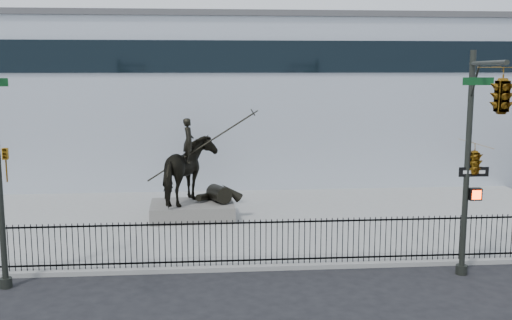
{
  "coord_description": "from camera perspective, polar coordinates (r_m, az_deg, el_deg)",
  "views": [
    {
      "loc": [
        -1.02,
        -17.36,
        6.51
      ],
      "look_at": [
        0.96,
        6.0,
        2.84
      ],
      "focal_mm": 42.0,
      "sensor_mm": 36.0,
      "label": 1
    }
  ],
  "objects": [
    {
      "name": "traffic_signal_right",
      "position": [
        17.16,
        21.07,
        2.75
      ],
      "size": [
        2.17,
        6.86,
        7.0
      ],
      "color": "black",
      "rests_on": "ground"
    },
    {
      "name": "building",
      "position": [
        37.43,
        -3.28,
        5.81
      ],
      "size": [
        44.0,
        14.0,
        9.0
      ],
      "primitive_type": "cube",
      "color": "silver",
      "rests_on": "ground"
    },
    {
      "name": "plaza",
      "position": [
        25.22,
        -2.37,
        -5.9
      ],
      "size": [
        30.0,
        12.0,
        0.15
      ],
      "primitive_type": "cube",
      "color": "gray",
      "rests_on": "ground"
    },
    {
      "name": "statue_plinth",
      "position": [
        25.57,
        -6.09,
        -4.8
      ],
      "size": [
        3.57,
        2.52,
        0.65
      ],
      "primitive_type": "cube",
      "rotation": [
        0.0,
        0.0,
        0.04
      ],
      "color": "#5E5B56",
      "rests_on": "plaza"
    },
    {
      "name": "equestrian_statue",
      "position": [
        25.23,
        -6.0,
        -1.06
      ],
      "size": [
        4.46,
        2.84,
        3.78
      ],
      "rotation": [
        0.0,
        0.0,
        0.04
      ],
      "color": "black",
      "rests_on": "statue_plinth"
    },
    {
      "name": "ground",
      "position": [
        18.57,
        -1.41,
        -11.63
      ],
      "size": [
        120.0,
        120.0,
        0.0
      ],
      "primitive_type": "plane",
      "color": "black",
      "rests_on": "ground"
    },
    {
      "name": "picket_fence",
      "position": [
        19.46,
        -1.64,
        -7.85
      ],
      "size": [
        22.1,
        0.1,
        1.5
      ],
      "color": "black",
      "rests_on": "plaza"
    }
  ]
}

